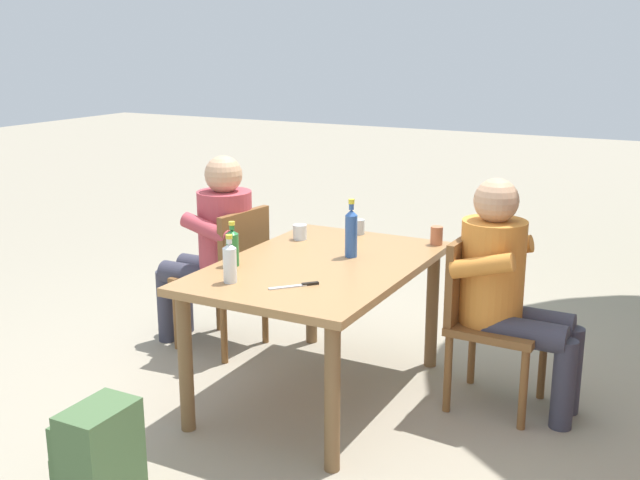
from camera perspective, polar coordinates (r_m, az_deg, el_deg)
ground_plane at (r=4.16m, az=0.00°, el=-11.38°), size 24.00×24.00×0.00m
dining_table at (r=3.92m, az=0.00°, el=-3.02°), size 1.42×0.94×0.73m
chair_far_left at (r=3.98m, az=12.07°, el=-5.27°), size 0.45×0.45×0.87m
chair_near_left at (r=4.60m, az=-6.71°, el=-2.33°), size 0.49×0.49×0.87m
person_in_white_shirt at (r=3.90m, az=13.73°, el=-3.20°), size 0.47×0.61×1.18m
person_in_plaid_shirt at (r=4.62m, az=-7.82°, el=-0.13°), size 0.47×0.61×1.18m
bottle_green at (r=3.85m, az=-6.52°, el=-0.50°), size 0.06×0.06×0.23m
bottle_clear at (r=3.58m, az=-6.72°, el=-1.63°), size 0.06×0.06×0.23m
bottle_blue at (r=3.97m, az=2.33°, el=0.59°), size 0.06×0.06×0.31m
cup_glass at (r=4.34m, az=-1.50°, el=0.59°), size 0.08×0.08×0.08m
cup_terracotta at (r=4.27m, az=8.65°, el=0.33°), size 0.07×0.07×0.10m
cup_steel at (r=4.46m, az=2.88°, el=0.98°), size 0.07×0.07×0.09m
table_knife at (r=3.53m, az=-1.66°, el=-3.39°), size 0.19×0.18×0.01m
backpack_by_near_side at (r=3.23m, az=-16.05°, el=-15.64°), size 0.30×0.26×0.47m
backpack_by_far_side at (r=3.32m, az=-16.44°, el=-15.49°), size 0.32×0.23×0.39m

